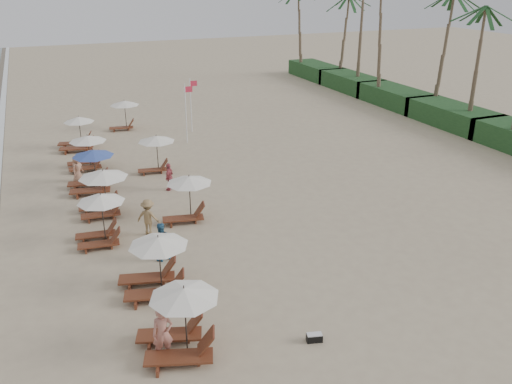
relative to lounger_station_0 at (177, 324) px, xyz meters
name	(u,v)px	position (x,y,z in m)	size (l,w,h in m)	color
ground	(277,264)	(5.31, 3.90, -1.07)	(160.00, 160.00, 0.00)	tan
shrub_hedge	(453,116)	(27.31, 18.40, -0.27)	(3.20, 53.00, 1.60)	#193D1C
lounger_station_0	(177,324)	(0.00, 0.00, 0.00)	(2.76, 2.62, 2.33)	brown
lounger_station_1	(153,268)	(0.06, 3.79, -0.02)	(2.79, 2.54, 2.28)	brown
lounger_station_2	(98,220)	(-1.28, 8.62, 0.12)	(2.41, 2.10, 2.35)	brown
lounger_station_3	(101,192)	(-0.74, 11.78, 0.17)	(2.64, 2.42, 2.31)	brown
lounger_station_4	(90,173)	(-0.89, 15.22, 0.01)	(2.77, 2.39, 2.38)	brown
lounger_station_5	(85,152)	(-0.70, 19.15, 0.00)	(2.57, 2.26, 2.10)	brown
lounger_station_6	(76,136)	(-0.86, 23.41, -0.09)	(2.70, 2.53, 2.28)	brown
inland_station_0	(186,195)	(3.00, 9.46, 0.29)	(2.74, 2.24, 2.22)	brown
inland_station_1	(155,148)	(3.16, 16.95, 0.42)	(2.54, 2.24, 2.22)	brown
inland_station_2	(123,111)	(3.04, 27.30, 0.38)	(2.60, 2.24, 2.22)	brown
beachgoer_near	(163,333)	(-0.49, -0.07, -0.16)	(0.66, 0.44, 1.82)	#AB6B5D
beachgoer_mid_a	(161,242)	(0.90, 6.09, -0.21)	(0.83, 0.65, 1.71)	#2D6087
beachgoer_mid_b	(148,217)	(0.95, 8.71, -0.19)	(1.13, 0.65, 1.75)	olive
beachgoer_far_a	(169,177)	(3.19, 13.73, -0.27)	(0.93, 0.39, 1.58)	#AE454F
beachgoer_far_b	(77,169)	(-1.42, 17.03, -0.26)	(0.79, 0.51, 1.61)	#AD795E
duffel_bag	(314,337)	(4.29, -1.22, -0.92)	(0.57, 0.39, 0.29)	black
flag_pole_near	(186,110)	(6.61, 22.07, 1.28)	(0.59, 0.08, 4.22)	silver
flag_pole_far	(191,102)	(7.74, 24.72, 1.20)	(0.60, 0.08, 4.07)	silver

